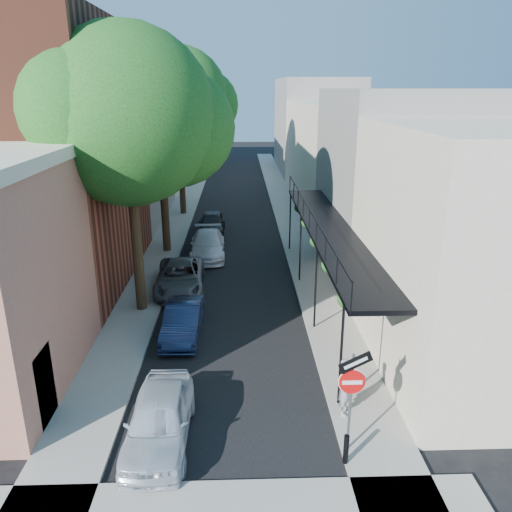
{
  "coord_description": "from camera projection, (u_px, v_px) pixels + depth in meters",
  "views": [
    {
      "loc": [
        0.42,
        -9.61,
        9.03
      ],
      "look_at": [
        1.04,
        8.82,
        2.8
      ],
      "focal_mm": 35.0,
      "sensor_mm": 36.0,
      "label": 1
    }
  ],
  "objects": [
    {
      "name": "road_surface",
      "position": [
        234.0,
        205.0,
        40.38
      ],
      "size": [
        6.0,
        64.0,
        0.01
      ],
      "primitive_type": "cube",
      "color": "black",
      "rests_on": "ground"
    },
    {
      "name": "pedestrian",
      "position": [
        346.0,
        387.0,
        14.15
      ],
      "size": [
        0.64,
        0.75,
        1.73
      ],
      "primitive_type": "imported",
      "rotation": [
        0.0,
        0.0,
        1.13
      ],
      "color": "gray",
      "rests_on": "sidewalk_right"
    },
    {
      "name": "sidewalk_right",
      "position": [
        284.0,
        204.0,
        40.49
      ],
      "size": [
        2.0,
        64.0,
        0.12
      ],
      "primitive_type": "cube",
      "color": "gray",
      "rests_on": "ground"
    },
    {
      "name": "sidewalk_left",
      "position": [
        185.0,
        205.0,
        40.23
      ],
      "size": [
        2.0,
        64.0,
        0.12
      ],
      "primitive_type": "cube",
      "color": "gray",
      "rests_on": "ground"
    },
    {
      "name": "buildings_right",
      "position": [
        349.0,
        150.0,
        38.76
      ],
      "size": [
        9.8,
        55.0,
        10.0
      ],
      "color": "beige",
      "rests_on": "ground"
    },
    {
      "name": "buildings_left",
      "position": [
        109.0,
        145.0,
        37.33
      ],
      "size": [
        10.1,
        59.1,
        12.0
      ],
      "color": "#B1735A",
      "rests_on": "ground"
    },
    {
      "name": "parked_car_c",
      "position": [
        180.0,
        277.0,
        23.24
      ],
      "size": [
        2.4,
        4.82,
        1.31
      ],
      "primitive_type": "imported",
      "rotation": [
        0.0,
        0.0,
        0.05
      ],
      "color": "#57585E",
      "rests_on": "ground"
    },
    {
      "name": "oak_far",
      "position": [
        185.0,
        99.0,
        35.04
      ],
      "size": [
        7.7,
        7.0,
        11.9
      ],
      "color": "black",
      "rests_on": "ground"
    },
    {
      "name": "parked_car_b",
      "position": [
        183.0,
        321.0,
        18.96
      ],
      "size": [
        1.4,
        3.81,
        1.24
      ],
      "primitive_type": "imported",
      "rotation": [
        0.0,
        0.0,
        -0.02
      ],
      "color": "#131E3C",
      "rests_on": "ground"
    },
    {
      "name": "oak_near",
      "position": [
        140.0,
        120.0,
        19.06
      ],
      "size": [
        7.48,
        6.8,
        11.42
      ],
      "color": "black",
      "rests_on": "ground"
    },
    {
      "name": "sign_post",
      "position": [
        352.0,
        386.0,
        12.34
      ],
      "size": [
        0.89,
        0.17,
        2.99
      ],
      "color": "#595B60",
      "rests_on": "ground"
    },
    {
      "name": "parked_car_a",
      "position": [
        159.0,
        419.0,
        13.22
      ],
      "size": [
        1.66,
        4.1,
        1.4
      ],
      "primitive_type": "imported",
      "rotation": [
        0.0,
        0.0,
        -0.0
      ],
      "color": "silver",
      "rests_on": "ground"
    },
    {
      "name": "parked_car_e",
      "position": [
        212.0,
        223.0,
        32.37
      ],
      "size": [
        1.67,
        4.11,
        1.4
      ],
      "primitive_type": "imported",
      "rotation": [
        0.0,
        0.0,
        0.01
      ],
      "color": "black",
      "rests_on": "ground"
    },
    {
      "name": "oak_mid",
      "position": [
        168.0,
        126.0,
        26.87
      ],
      "size": [
        6.6,
        6.0,
        10.2
      ],
      "color": "black",
      "rests_on": "ground"
    },
    {
      "name": "ground",
      "position": [
        225.0,
        484.0,
        11.98
      ],
      "size": [
        160.0,
        160.0,
        0.0
      ],
      "primitive_type": "plane",
      "color": "black",
      "rests_on": "ground"
    },
    {
      "name": "bollard",
      "position": [
        346.0,
        449.0,
        12.38
      ],
      "size": [
        0.14,
        0.14,
        0.8
      ],
      "primitive_type": "cylinder",
      "color": "black",
      "rests_on": "sidewalk_right"
    },
    {
      "name": "parked_car_d",
      "position": [
        208.0,
        245.0,
        27.97
      ],
      "size": [
        2.06,
        4.69,
        1.34
      ],
      "primitive_type": "imported",
      "rotation": [
        0.0,
        0.0,
        0.04
      ],
      "color": "silver",
      "rests_on": "ground"
    }
  ]
}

